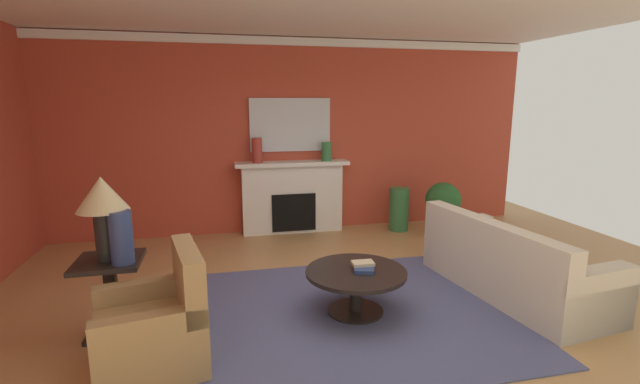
% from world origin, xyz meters
% --- Properties ---
extents(ground_plane, '(9.63, 9.63, 0.00)m').
position_xyz_m(ground_plane, '(0.00, 0.00, 0.00)').
color(ground_plane, tan).
extents(wall_fireplace, '(8.01, 0.12, 3.06)m').
position_xyz_m(wall_fireplace, '(0.00, 2.96, 1.53)').
color(wall_fireplace, '#B7422D').
rests_on(wall_fireplace, ground_plane).
extents(crown_moulding, '(8.01, 0.08, 0.12)m').
position_xyz_m(crown_moulding, '(0.00, 2.88, 2.98)').
color(crown_moulding, white).
extents(area_rug, '(3.01, 2.70, 0.01)m').
position_xyz_m(area_rug, '(0.13, -0.20, 0.01)').
color(area_rug, '#4C517A').
rests_on(area_rug, ground_plane).
extents(fireplace, '(1.80, 0.35, 1.15)m').
position_xyz_m(fireplace, '(-0.01, 2.75, 0.55)').
color(fireplace, white).
rests_on(fireplace, ground_plane).
extents(mantel_mirror, '(1.28, 0.04, 0.84)m').
position_xyz_m(mantel_mirror, '(-0.01, 2.87, 1.72)').
color(mantel_mirror, silver).
extents(sofa, '(1.16, 2.20, 0.85)m').
position_xyz_m(sofa, '(1.91, -0.13, 0.30)').
color(sofa, beige).
rests_on(sofa, ground_plane).
extents(armchair_near_window, '(0.94, 0.94, 0.95)m').
position_xyz_m(armchair_near_window, '(-1.69, -0.71, 0.31)').
color(armchair_near_window, '#9E7A4C').
rests_on(armchair_near_window, ground_plane).
extents(coffee_table, '(1.00, 1.00, 0.45)m').
position_xyz_m(coffee_table, '(0.13, -0.20, 0.34)').
color(coffee_table, black).
rests_on(coffee_table, ground_plane).
extents(side_table, '(0.56, 0.56, 0.70)m').
position_xyz_m(side_table, '(-2.14, -0.07, 0.40)').
color(side_table, black).
rests_on(side_table, ground_plane).
extents(table_lamp, '(0.44, 0.44, 0.75)m').
position_xyz_m(table_lamp, '(-2.14, -0.07, 1.22)').
color(table_lamp, black).
rests_on(table_lamp, side_table).
extents(vase_tall_corner, '(0.32, 0.32, 0.71)m').
position_xyz_m(vase_tall_corner, '(1.70, 2.45, 0.35)').
color(vase_tall_corner, '#33703D').
rests_on(vase_tall_corner, ground_plane).
extents(vase_mantel_right, '(0.16, 0.16, 0.30)m').
position_xyz_m(vase_mantel_right, '(0.54, 2.70, 1.30)').
color(vase_mantel_right, '#33703D').
rests_on(vase_mantel_right, fireplace).
extents(vase_on_side_table, '(0.19, 0.19, 0.47)m').
position_xyz_m(vase_on_side_table, '(-1.99, -0.19, 0.93)').
color(vase_on_side_table, navy).
rests_on(vase_on_side_table, side_table).
extents(vase_mantel_left, '(0.16, 0.16, 0.38)m').
position_xyz_m(vase_mantel_left, '(-0.56, 2.70, 1.34)').
color(vase_mantel_left, '#9E3328').
rests_on(vase_mantel_left, fireplace).
extents(book_red_cover, '(0.23, 0.21, 0.04)m').
position_xyz_m(book_red_cover, '(0.19, -0.26, 0.47)').
color(book_red_cover, navy).
rests_on(book_red_cover, coffee_table).
extents(book_art_folio, '(0.22, 0.15, 0.03)m').
position_xyz_m(book_art_folio, '(0.21, -0.17, 0.51)').
color(book_art_folio, tan).
rests_on(book_art_folio, coffee_table).
extents(potted_plant, '(0.56, 0.56, 0.83)m').
position_xyz_m(potted_plant, '(2.30, 2.11, 0.49)').
color(potted_plant, '#BCB29E').
rests_on(potted_plant, ground_plane).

